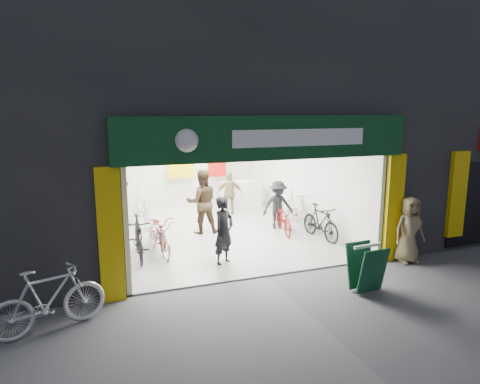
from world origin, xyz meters
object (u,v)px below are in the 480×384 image
bike_left_front (160,236)px  bike_right_front (320,222)px  sandwich_board (366,267)px  pedestrian_near (409,230)px  parked_bike (49,299)px

bike_left_front → bike_right_front: 4.46m
bike_right_front → sandwich_board: bearing=-110.4°
pedestrian_near → bike_left_front: bearing=157.5°
pedestrian_near → sandwich_board: (-1.98, -1.06, -0.28)m
parked_bike → pedestrian_near: (7.86, 0.59, 0.24)m
bike_right_front → pedestrian_near: (1.04, -2.30, 0.30)m
bike_right_front → parked_bike: parked_bike is taller
bike_left_front → sandwich_board: 5.10m
bike_left_front → pedestrian_near: bearing=-32.2°
bike_left_front → parked_bike: (-2.37, -3.24, 0.09)m
sandwich_board → bike_right_front: bearing=70.8°
sandwich_board → bike_left_front: bearing=129.9°
bike_left_front → bike_right_front: bearing=-10.9°
pedestrian_near → sandwich_board: size_ratio=1.69×
bike_left_front → pedestrian_near: (5.49, -2.64, 0.33)m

